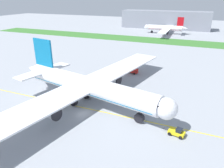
{
  "coord_description": "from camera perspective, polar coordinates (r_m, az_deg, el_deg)",
  "views": [
    {
      "loc": [
        29.73,
        -47.97,
        32.84
      ],
      "look_at": [
        2.98,
        15.67,
        4.15
      ],
      "focal_mm": 34.26,
      "sensor_mm": 36.0,
      "label": 1
    }
  ],
  "objects": [
    {
      "name": "ground_plane",
      "position": [
        65.29,
        -7.84,
        -7.87
      ],
      "size": [
        600.0,
        600.0,
        0.0
      ],
      "primitive_type": "plane",
      "color": "#9399A0",
      "rests_on": "ground"
    },
    {
      "name": "apron_taxi_line",
      "position": [
        67.79,
        -6.41,
        -6.56
      ],
      "size": [
        280.0,
        0.36,
        0.01
      ],
      "primitive_type": "cube",
      "color": "yellow",
      "rests_on": "ground"
    },
    {
      "name": "grass_median_strip",
      "position": [
        174.37,
        12.82,
        11.18
      ],
      "size": [
        320.0,
        24.0,
        0.1
      ],
      "primitive_type": "cube",
      "color": "#38722D",
      "rests_on": "ground"
    },
    {
      "name": "airliner_foreground",
      "position": [
        67.81,
        -6.9,
        -0.47
      ],
      "size": [
        57.78,
        92.63,
        19.14
      ],
      "color": "white",
      "rests_on": "ground"
    },
    {
      "name": "pushback_tug",
      "position": [
        57.52,
        16.95,
        -12.18
      ],
      "size": [
        5.88,
        3.07,
        2.18
      ],
      "color": "yellow",
      "rests_on": "ground"
    },
    {
      "name": "ground_crew_wingwalker_port",
      "position": [
        71.63,
        3.33,
        -3.83
      ],
      "size": [
        0.55,
        0.43,
        1.72
      ],
      "color": "black",
      "rests_on": "ground"
    },
    {
      "name": "service_truck_baggage_loader",
      "position": [
        97.59,
        5.31,
        3.84
      ],
      "size": [
        5.97,
        3.66,
        3.13
      ],
      "color": "#B21E19",
      "rests_on": "ground"
    },
    {
      "name": "parked_airliner_far_left",
      "position": [
        208.32,
        14.09,
        14.27
      ],
      "size": [
        39.34,
        60.82,
        15.16
      ],
      "color": "white",
      "rests_on": "ground"
    },
    {
      "name": "terminal_building",
      "position": [
        242.95,
        14.0,
        16.3
      ],
      "size": [
        90.75,
        20.0,
        18.0
      ],
      "primitive_type": "cube",
      "color": "gray",
      "rests_on": "ground"
    }
  ]
}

